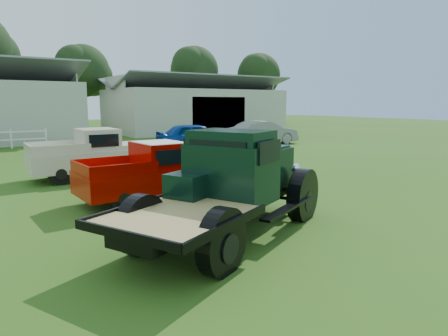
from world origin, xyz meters
TOP-DOWN VIEW (x-y plane):
  - ground at (0.00, 0.00)m, footprint 120.00×120.00m
  - shed_right at (14.00, 27.00)m, footprint 16.80×9.20m
  - tree_c at (5.00, 33.00)m, footprint 5.40×5.40m
  - tree_d at (18.00, 34.00)m, footprint 6.00×6.00m
  - tree_e at (26.00, 32.00)m, footprint 5.70×5.70m
  - vintage_flatbed at (-1.12, -0.94)m, footprint 6.07×4.39m
  - red_pickup at (-0.99, 2.93)m, footprint 4.74×2.00m
  - white_pickup at (-1.45, 7.45)m, footprint 4.92×1.95m
  - misc_car_blue at (6.09, 13.02)m, footprint 5.02×2.84m
  - misc_car_grey at (11.53, 13.30)m, footprint 4.92×2.00m

SIDE VIEW (x-z plane):
  - ground at x=0.00m, z-range 0.00..0.00m
  - misc_car_grey at x=11.53m, z-range 0.00..1.59m
  - misc_car_blue at x=6.09m, z-range 0.00..1.61m
  - red_pickup at x=-0.99m, z-range 0.00..1.70m
  - white_pickup at x=-1.45m, z-range 0.00..1.80m
  - vintage_flatbed at x=-1.12m, z-range 0.00..2.24m
  - shed_right at x=14.00m, z-range 0.00..5.20m
  - tree_c at x=5.00m, z-range 0.00..9.00m
  - tree_e at x=26.00m, z-range 0.00..9.50m
  - tree_d at x=18.00m, z-range 0.00..10.00m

